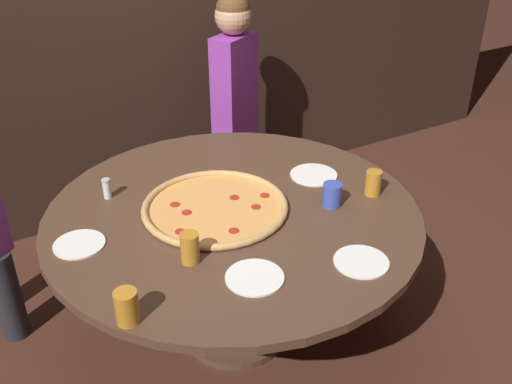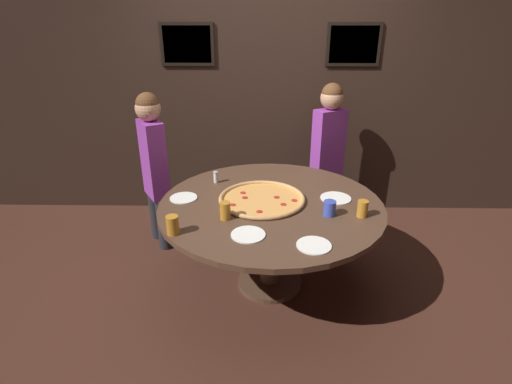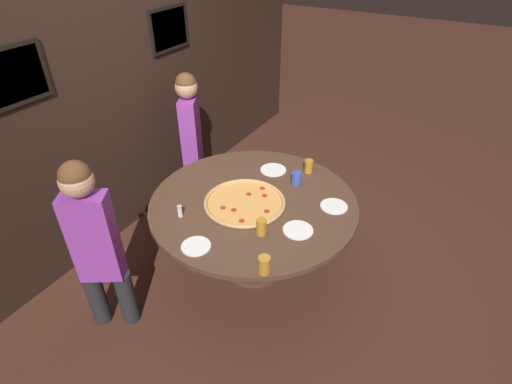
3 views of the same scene
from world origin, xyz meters
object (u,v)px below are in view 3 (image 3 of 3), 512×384
at_px(drink_cup_centre_back, 309,166).
at_px(white_plate_beside_cup, 334,206).
at_px(white_plate_far_back, 273,170).
at_px(drink_cup_far_right, 264,265).
at_px(white_plate_near_front, 298,230).
at_px(diner_side_left, 191,134).
at_px(drink_cup_beside_pizza, 296,178).
at_px(condiment_shaker, 180,211).
at_px(drink_cup_far_left, 261,227).
at_px(white_plate_left_side, 196,246).
at_px(giant_pizza, 245,202).
at_px(diner_far_left, 95,241).
at_px(dining_table, 253,213).

bearing_deg(drink_cup_centre_back, white_plate_beside_cup, -134.12).
bearing_deg(white_plate_far_back, drink_cup_far_right, -154.54).
xyz_separation_m(white_plate_near_front, diner_side_left, (0.73, 1.54, 0.08)).
distance_m(drink_cup_beside_pizza, condiment_shaker, 1.03).
bearing_deg(drink_cup_far_left, diner_side_left, 55.92).
relative_size(white_plate_near_front, white_plate_far_back, 0.96).
bearing_deg(white_plate_far_back, white_plate_left_side, -179.26).
bearing_deg(drink_cup_far_left, giant_pizza, 49.55).
distance_m(drink_cup_far_right, condiment_shaker, 0.86).
relative_size(white_plate_near_front, diner_far_left, 0.16).
height_order(drink_cup_centre_back, white_plate_left_side, drink_cup_centre_back).
height_order(drink_cup_beside_pizza, diner_side_left, diner_side_left).
bearing_deg(drink_cup_centre_back, white_plate_near_front, -161.13).
xyz_separation_m(white_plate_near_front, white_plate_far_back, (0.65, 0.55, 0.00)).
bearing_deg(drink_cup_far_right, white_plate_beside_cup, -8.58).
bearing_deg(white_plate_near_front, drink_cup_beside_pizza, 26.72).
height_order(white_plate_left_side, diner_side_left, diner_side_left).
relative_size(white_plate_near_front, condiment_shaker, 2.30).
relative_size(giant_pizza, white_plate_left_side, 3.13).
distance_m(dining_table, white_plate_left_side, 0.68).
bearing_deg(drink_cup_far_right, white_plate_left_side, 93.22).
relative_size(drink_cup_far_left, condiment_shaker, 1.30).
xyz_separation_m(drink_cup_beside_pizza, condiment_shaker, (-0.86, 0.57, -0.01)).
bearing_deg(drink_cup_beside_pizza, white_plate_near_front, -153.28).
distance_m(white_plate_near_front, diner_far_left, 1.42).
xyz_separation_m(giant_pizza, white_plate_beside_cup, (0.32, -0.63, -0.01)).
distance_m(drink_cup_centre_back, diner_far_left, 1.86).
height_order(dining_table, diner_far_left, diner_far_left).
xyz_separation_m(white_plate_far_back, condiment_shaker, (-0.95, 0.30, 0.05)).
distance_m(dining_table, drink_cup_centre_back, 0.69).
bearing_deg(condiment_shaker, white_plate_beside_cup, -53.98).
bearing_deg(drink_cup_beside_pizza, diner_far_left, 149.95).
xyz_separation_m(drink_cup_beside_pizza, white_plate_left_side, (-1.07, 0.26, -0.05)).
bearing_deg(giant_pizza, condiment_shaker, 138.55).
relative_size(drink_cup_far_right, diner_far_left, 0.09).
bearing_deg(condiment_shaker, white_plate_left_side, -124.64).
bearing_deg(giant_pizza, white_plate_left_side, 177.21).
xyz_separation_m(dining_table, white_plate_left_side, (-0.67, 0.07, 0.12)).
height_order(drink_cup_beside_pizza, white_plate_near_front, drink_cup_beside_pizza).
distance_m(white_plate_beside_cup, diner_far_left, 1.78).
bearing_deg(white_plate_beside_cup, giant_pizza, 116.96).
height_order(white_plate_beside_cup, condiment_shaker, condiment_shaker).
bearing_deg(diner_far_left, drink_cup_beside_pizza, -151.98).
relative_size(drink_cup_far_left, white_plate_beside_cup, 0.58).
height_order(drink_cup_far_right, drink_cup_beside_pizza, drink_cup_far_right).
xyz_separation_m(drink_cup_centre_back, diner_far_left, (-1.66, 0.84, 0.01)).
relative_size(drink_cup_beside_pizza, white_plate_left_side, 0.52).
height_order(drink_cup_far_right, white_plate_left_side, drink_cup_far_right).
relative_size(giant_pizza, white_plate_far_back, 2.81).
bearing_deg(drink_cup_far_right, drink_cup_far_left, 32.35).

